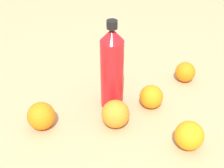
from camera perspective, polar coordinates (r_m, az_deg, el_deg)
name	(u,v)px	position (r m, az deg, el deg)	size (l,w,h in m)	color
ground_plane	(118,98)	(1.08, 1.08, -2.47)	(2.40, 2.40, 0.00)	tan
water_bottle	(112,69)	(0.97, 0.00, 2.74)	(0.07, 0.07, 0.29)	red
orange_0	(116,114)	(0.95, 0.62, -5.30)	(0.08, 0.08, 0.08)	orange
orange_1	(151,97)	(1.03, 6.95, -2.24)	(0.07, 0.07, 0.07)	orange
orange_2	(189,135)	(0.91, 13.47, -8.83)	(0.08, 0.08, 0.08)	orange
orange_3	(41,116)	(0.97, -12.40, -5.52)	(0.08, 0.08, 0.08)	orange
orange_4	(185,72)	(1.17, 12.80, 2.08)	(0.07, 0.07, 0.07)	orange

